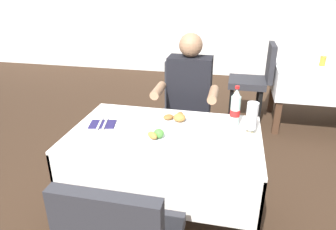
% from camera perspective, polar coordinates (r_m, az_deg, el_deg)
% --- Properties ---
extents(ground_plane, '(11.00, 11.00, 0.00)m').
position_cam_1_polar(ground_plane, '(2.33, -4.21, -20.73)').
color(ground_plane, '#382619').
extents(main_dining_table, '(1.22, 0.77, 0.74)m').
position_cam_1_polar(main_dining_table, '(2.05, -0.60, -7.60)').
color(main_dining_table, white).
rests_on(main_dining_table, ground).
extents(chair_far_diner_seat, '(0.44, 0.50, 0.97)m').
position_cam_1_polar(chair_far_diner_seat, '(2.73, 3.05, 0.53)').
color(chair_far_diner_seat, '#2D2D33').
rests_on(chair_far_diner_seat, ground).
extents(seated_diner_far, '(0.50, 0.46, 1.26)m').
position_cam_1_polar(seated_diner_far, '(2.57, 3.81, 2.71)').
color(seated_diner_far, '#282D42').
rests_on(seated_diner_far, ground).
extents(plate_near_camera, '(0.26, 0.26, 0.07)m').
position_cam_1_polar(plate_near_camera, '(1.85, -2.99, -4.50)').
color(plate_near_camera, white).
rests_on(plate_near_camera, main_dining_table).
extents(plate_far_diner, '(0.24, 0.24, 0.07)m').
position_cam_1_polar(plate_far_diner, '(2.09, 1.46, -0.88)').
color(plate_far_diner, white).
rests_on(plate_far_diner, main_dining_table).
extents(beer_glass_left, '(0.07, 0.07, 0.21)m').
position_cam_1_polar(beer_glass_left, '(1.98, 15.39, -0.51)').
color(beer_glass_left, white).
rests_on(beer_glass_left, main_dining_table).
extents(cola_bottle_primary, '(0.07, 0.07, 0.28)m').
position_cam_1_polar(cola_bottle_primary, '(2.05, 12.48, 1.18)').
color(cola_bottle_primary, silver).
rests_on(cola_bottle_primary, main_dining_table).
extents(napkin_cutlery_set, '(0.19, 0.20, 0.01)m').
position_cam_1_polar(napkin_cutlery_set, '(2.11, -12.14, -1.65)').
color(napkin_cutlery_set, '#231E4C').
rests_on(napkin_cutlery_set, main_dining_table).
extents(background_dining_table, '(1.02, 0.80, 0.74)m').
position_cam_1_polar(background_dining_table, '(4.00, 26.34, 5.70)').
color(background_dining_table, white).
rests_on(background_dining_table, ground).
extents(background_chair_left, '(0.50, 0.44, 0.97)m').
position_cam_1_polar(background_chair_left, '(3.88, 15.99, 6.74)').
color(background_chair_left, '#2D2D33').
rests_on(background_chair_left, ground).
extents(background_table_tumbler, '(0.06, 0.06, 0.11)m').
position_cam_1_polar(background_table_tumbler, '(3.96, 26.98, 8.99)').
color(background_table_tumbler, '#C68928').
rests_on(background_table_tumbler, background_dining_table).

